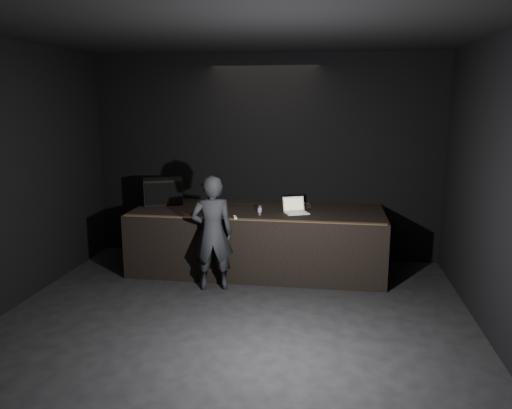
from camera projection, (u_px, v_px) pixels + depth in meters
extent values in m
plane|color=black|center=(222.00, 348.00, 5.57)|extent=(7.00, 7.00, 0.00)
cube|color=black|center=(264.00, 158.00, 8.61)|extent=(6.00, 0.10, 3.50)
cube|color=black|center=(9.00, 365.00, 1.83)|extent=(6.00, 0.10, 3.50)
cube|color=black|center=(217.00, 18.00, 4.87)|extent=(6.00, 7.00, 0.04)
cube|color=black|center=(258.00, 240.00, 8.11)|extent=(4.00, 1.50, 1.00)
cube|color=brown|center=(251.00, 220.00, 7.33)|extent=(3.92, 0.10, 0.01)
cube|color=black|center=(163.00, 191.00, 8.47)|extent=(0.76, 0.66, 0.43)
cube|color=black|center=(164.00, 194.00, 8.24)|extent=(0.57, 0.24, 0.37)
cylinder|color=black|center=(234.00, 205.00, 8.38)|extent=(0.92, 0.07, 0.02)
cube|color=silver|center=(297.00, 213.00, 7.74)|extent=(0.41, 0.36, 0.02)
cube|color=silver|center=(297.00, 212.00, 7.74)|extent=(0.32, 0.25, 0.00)
cube|color=silver|center=(293.00, 204.00, 7.86)|extent=(0.34, 0.21, 0.22)
cube|color=#D6883F|center=(294.00, 204.00, 7.85)|extent=(0.30, 0.17, 0.18)
cylinder|color=silver|center=(260.00, 210.00, 7.64)|extent=(0.06, 0.06, 0.15)
cylinder|color=navy|center=(260.00, 210.00, 7.64)|extent=(0.06, 0.06, 0.06)
cylinder|color=#A50F1B|center=(260.00, 212.00, 7.65)|extent=(0.06, 0.06, 0.01)
cylinder|color=white|center=(309.00, 206.00, 8.07)|extent=(0.08, 0.08, 0.10)
cube|color=silver|center=(235.00, 217.00, 7.41)|extent=(0.09, 0.18, 0.03)
imported|color=black|center=(212.00, 233.00, 7.20)|extent=(0.69, 0.54, 1.68)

